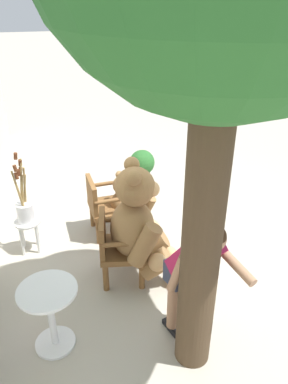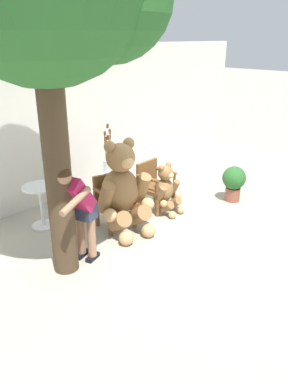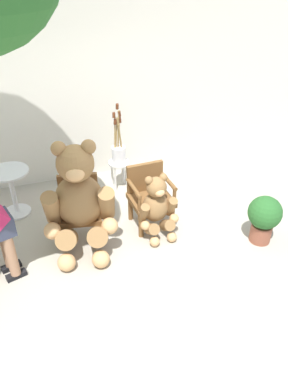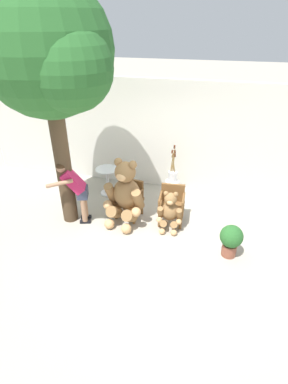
% 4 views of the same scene
% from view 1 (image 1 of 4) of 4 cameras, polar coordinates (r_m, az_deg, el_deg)
% --- Properties ---
extents(ground_plane, '(60.00, 60.00, 0.00)m').
position_cam_1_polar(ground_plane, '(5.26, 3.09, -7.93)').
color(ground_plane, '#A8A091').
extents(wooden_chair_left, '(0.64, 0.61, 0.86)m').
position_cam_1_polar(wooden_chair_left, '(4.47, -4.05, -8.13)').
color(wooden_chair_left, brown).
rests_on(wooden_chair_left, ground).
extents(wooden_chair_right, '(0.59, 0.55, 0.86)m').
position_cam_1_polar(wooden_chair_right, '(5.27, -6.03, -1.96)').
color(wooden_chair_right, brown).
rests_on(wooden_chair_right, ground).
extents(teddy_bear_large, '(0.93, 0.92, 1.51)m').
position_cam_1_polar(teddy_bear_large, '(4.34, -0.72, -4.92)').
color(teddy_bear_large, olive).
rests_on(teddy_bear_large, ground).
extents(teddy_bear_small, '(0.54, 0.53, 0.91)m').
position_cam_1_polar(teddy_bear_small, '(5.33, -2.94, -1.71)').
color(teddy_bear_small, olive).
rests_on(teddy_bear_small, ground).
extents(person_visitor, '(0.77, 0.64, 1.48)m').
position_cam_1_polar(person_visitor, '(3.52, 7.39, -11.31)').
color(person_visitor, black).
rests_on(person_visitor, ground).
extents(white_stool, '(0.34, 0.34, 0.46)m').
position_cam_1_polar(white_stool, '(5.19, -17.21, -5.21)').
color(white_stool, white).
rests_on(white_stool, ground).
extents(brush_bucket, '(0.22, 0.22, 0.96)m').
position_cam_1_polar(brush_bucket, '(5.03, -17.71, -2.25)').
color(brush_bucket, white).
rests_on(brush_bucket, white_stool).
extents(round_side_table, '(0.56, 0.56, 0.72)m').
position_cam_1_polar(round_side_table, '(3.82, -14.08, -17.21)').
color(round_side_table, silver).
rests_on(round_side_table, ground).
extents(potted_plant, '(0.44, 0.44, 0.68)m').
position_cam_1_polar(potted_plant, '(6.57, -0.29, 4.03)').
color(potted_plant, brown).
rests_on(potted_plant, ground).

